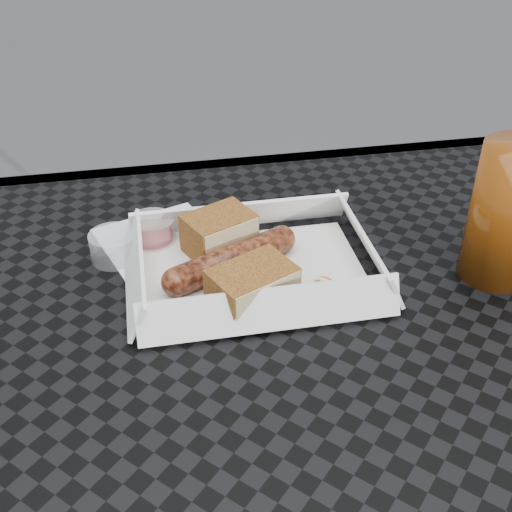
{
  "coord_description": "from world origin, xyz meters",
  "views": [
    {
      "loc": [
        -0.1,
        -0.38,
        1.13
      ],
      "look_at": [
        -0.0,
        0.12,
        0.78
      ],
      "focal_mm": 45.0,
      "sensor_mm": 36.0,
      "label": 1
    }
  ],
  "objects_px": {
    "food_tray": "(254,273)",
    "drink_glass": "(507,214)",
    "patio_table": "(284,425)",
    "bratwurst": "(231,260)"
  },
  "relations": [
    {
      "from": "patio_table",
      "to": "drink_glass",
      "type": "bearing_deg",
      "value": 20.97
    },
    {
      "from": "food_tray",
      "to": "bratwurst",
      "type": "xyz_separation_m",
      "value": [
        -0.02,
        0.0,
        0.02
      ]
    },
    {
      "from": "food_tray",
      "to": "bratwurst",
      "type": "relative_size",
      "value": 1.53
    },
    {
      "from": "drink_glass",
      "to": "bratwurst",
      "type": "bearing_deg",
      "value": 169.72
    },
    {
      "from": "patio_table",
      "to": "bratwurst",
      "type": "height_order",
      "value": "bratwurst"
    },
    {
      "from": "food_tray",
      "to": "drink_glass",
      "type": "height_order",
      "value": "drink_glass"
    },
    {
      "from": "food_tray",
      "to": "drink_glass",
      "type": "distance_m",
      "value": 0.25
    },
    {
      "from": "bratwurst",
      "to": "patio_table",
      "type": "bearing_deg",
      "value": -79.76
    },
    {
      "from": "bratwurst",
      "to": "drink_glass",
      "type": "relative_size",
      "value": 1.02
    },
    {
      "from": "patio_table",
      "to": "food_tray",
      "type": "relative_size",
      "value": 3.64
    }
  ]
}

